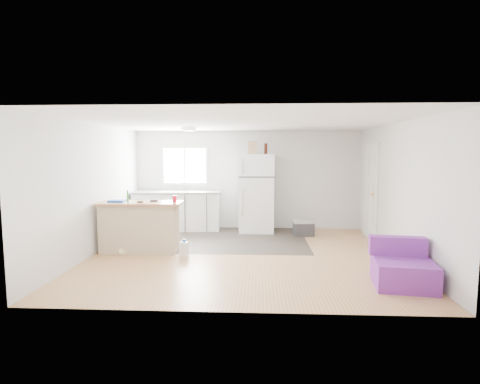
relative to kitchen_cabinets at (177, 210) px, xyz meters
name	(u,v)px	position (x,y,z in m)	size (l,w,h in m)	color
room	(243,190)	(1.70, -2.17, 0.72)	(5.51, 5.01, 2.41)	#A67945
vinyl_zone	(212,239)	(0.97, -0.92, -0.48)	(4.05, 2.50, 0.00)	#312A24
window	(185,166)	(0.15, 0.31, 1.07)	(1.18, 0.06, 0.98)	white
interior_door	(371,192)	(4.42, -0.62, 0.54)	(0.11, 0.92, 2.10)	white
ceiling_fixture	(189,129)	(0.50, -0.97, 1.88)	(0.30, 0.30, 0.07)	white
kitchen_cabinets	(177,210)	(0.00, 0.00, 0.00)	(2.15, 0.81, 1.22)	white
peninsula	(140,227)	(-0.26, -2.05, 0.00)	(1.56, 0.62, 0.95)	#CAB092
refrigerator	(257,193)	(1.93, -0.07, 0.44)	(0.82, 0.78, 1.83)	white
cooler	(304,228)	(2.99, -0.51, -0.30)	(0.49, 0.36, 0.36)	#2F2F32
purple_seat	(403,269)	(4.00, -3.65, -0.24)	(0.88, 0.85, 0.65)	#6E2E95
cleaner_jug	(184,249)	(0.64, -2.34, -0.34)	(0.17, 0.14, 0.32)	white
mop	(124,242)	(-0.50, -2.26, -0.25)	(0.24, 0.34, 1.21)	green
red_cup	(175,199)	(0.40, -2.00, 0.53)	(0.08, 0.08, 0.12)	red
blue_tray	(117,201)	(-0.67, -2.07, 0.49)	(0.30, 0.22, 0.04)	#1245B1
tool_a	(154,201)	(0.01, -1.98, 0.49)	(0.14, 0.05, 0.03)	black
tool_b	(140,202)	(-0.21, -2.14, 0.48)	(0.10, 0.04, 0.03)	black
cardboard_box	(252,148)	(1.83, -0.13, 1.51)	(0.20, 0.10, 0.30)	tan
bottle_left	(266,149)	(2.14, -0.16, 1.48)	(0.07, 0.07, 0.25)	#351009
bottle_right	(266,149)	(2.13, -0.09, 1.48)	(0.07, 0.07, 0.25)	#351009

